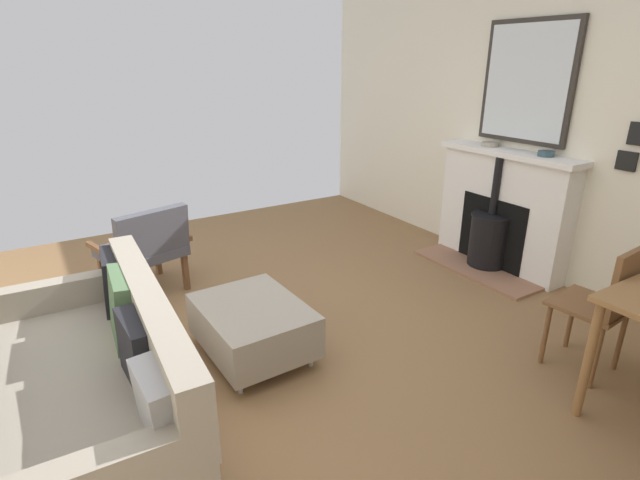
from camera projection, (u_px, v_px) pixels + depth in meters
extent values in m
cube|color=olive|center=(253.00, 345.00, 3.39)|extent=(5.59, 5.96, 0.01)
cube|color=silver|center=(533.00, 126.00, 4.29)|extent=(0.12, 5.96, 2.66)
cube|color=#93664C|center=(474.00, 269.00, 4.57)|extent=(0.38, 1.25, 0.03)
cube|color=white|center=(502.00, 212.00, 4.54)|extent=(0.23, 1.32, 1.07)
cube|color=black|center=(493.00, 232.00, 4.55)|extent=(0.06, 0.72, 0.65)
cylinder|color=black|center=(489.00, 241.00, 4.56)|extent=(0.36, 0.36, 0.49)
cylinder|color=black|center=(492.00, 215.00, 4.47)|extent=(0.38, 0.38, 0.02)
cylinder|color=black|center=(496.00, 186.00, 4.37)|extent=(0.07, 0.07, 0.53)
cube|color=white|center=(509.00, 153.00, 4.33)|extent=(0.28, 1.40, 0.05)
cube|color=#2D2823|center=(527.00, 82.00, 4.17)|extent=(0.04, 0.89, 1.04)
cube|color=silver|center=(526.00, 83.00, 4.16)|extent=(0.01, 0.81, 0.96)
cylinder|color=#9E9384|center=(490.00, 144.00, 4.51)|extent=(0.16, 0.16, 0.04)
torus|color=#9E9384|center=(490.00, 143.00, 4.50)|extent=(0.16, 0.16, 0.01)
cylinder|color=#334C56|center=(546.00, 154.00, 4.04)|extent=(0.13, 0.13, 0.04)
torus|color=#334C56|center=(546.00, 152.00, 4.03)|extent=(0.13, 0.13, 0.01)
cylinder|color=#B2B2B7|center=(25.00, 379.00, 2.95)|extent=(0.04, 0.04, 0.10)
cylinder|color=#B2B2B7|center=(136.00, 350.00, 3.24)|extent=(0.04, 0.04, 0.10)
cube|color=gray|center=(89.00, 403.00, 2.41)|extent=(0.88, 1.77, 0.34)
cube|color=gray|center=(151.00, 323.00, 2.45)|extent=(0.21, 1.75, 0.38)
cube|color=gray|center=(69.00, 292.00, 2.98)|extent=(0.78, 0.15, 0.18)
cube|color=gray|center=(99.00, 478.00, 1.66)|extent=(0.78, 0.15, 0.18)
cube|color=black|center=(113.00, 282.00, 2.96)|extent=(0.17, 0.37, 0.37)
cube|color=#4C6B47|center=(123.00, 309.00, 2.60)|extent=(0.17, 0.40, 0.40)
cube|color=black|center=(138.00, 352.00, 2.26)|extent=(0.13, 0.35, 0.35)
cube|color=#99999E|center=(158.00, 407.00, 1.91)|extent=(0.14, 0.33, 0.33)
cylinder|color=#B2B2B7|center=(202.00, 338.00, 3.39)|extent=(0.03, 0.03, 0.09)
cylinder|color=#B2B2B7|center=(240.00, 387.00, 2.88)|extent=(0.03, 0.03, 0.09)
cylinder|color=#B2B2B7|center=(265.00, 318.00, 3.65)|extent=(0.03, 0.03, 0.09)
cylinder|color=#B2B2B7|center=(311.00, 360.00, 3.14)|extent=(0.03, 0.03, 0.09)
cube|color=gray|center=(253.00, 324.00, 3.20)|extent=(0.65, 0.83, 0.28)
cube|color=brown|center=(157.00, 256.00, 4.45)|extent=(0.05, 0.05, 0.35)
cube|color=brown|center=(103.00, 273.00, 4.10)|extent=(0.05, 0.05, 0.35)
cube|color=brown|center=(185.00, 271.00, 4.14)|extent=(0.05, 0.05, 0.35)
cube|color=brown|center=(129.00, 290.00, 3.80)|extent=(0.05, 0.05, 0.35)
cube|color=#4C4C56|center=(141.00, 251.00, 4.05)|extent=(0.72, 0.70, 0.08)
cube|color=#4C4C56|center=(153.00, 233.00, 3.81)|extent=(0.61, 0.26, 0.37)
cube|color=brown|center=(174.00, 232.00, 4.24)|extent=(0.18, 0.52, 0.04)
cube|color=brown|center=(102.00, 252.00, 3.80)|extent=(0.18, 0.52, 0.04)
cylinder|color=olive|center=(588.00, 361.00, 2.60)|extent=(0.05, 0.05, 0.72)
cylinder|color=brown|center=(571.00, 319.00, 3.29)|extent=(0.03, 0.03, 0.44)
cylinder|color=brown|center=(546.00, 334.00, 3.11)|extent=(0.03, 0.03, 0.44)
cylinder|color=brown|center=(621.00, 340.00, 3.05)|extent=(0.03, 0.03, 0.44)
cylinder|color=brown|center=(596.00, 357.00, 2.87)|extent=(0.03, 0.03, 0.44)
cube|color=brown|center=(590.00, 305.00, 3.00)|extent=(0.43, 0.43, 0.02)
cube|color=brown|center=(627.00, 283.00, 2.79)|extent=(0.36, 0.07, 0.41)
cube|color=black|center=(637.00, 134.00, 3.51)|extent=(0.02, 0.11, 0.17)
cube|color=black|center=(627.00, 161.00, 3.61)|extent=(0.02, 0.15, 0.14)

